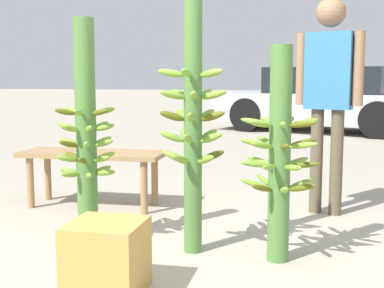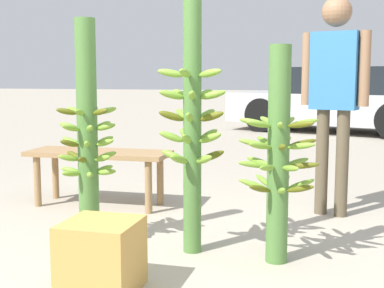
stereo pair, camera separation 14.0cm
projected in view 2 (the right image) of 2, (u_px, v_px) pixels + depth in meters
ground_plane at (165, 273)px, 3.08m from camera, size 80.00×80.00×0.00m
banana_stalk_left at (87, 134)px, 3.57m from camera, size 0.41×0.41×1.51m
banana_stalk_center at (192, 122)px, 3.36m from camera, size 0.44×0.44×1.66m
banana_stalk_right at (278, 155)px, 3.19m from camera, size 0.49×0.49×1.31m
vendor_person at (335, 83)px, 4.24m from camera, size 0.55×0.26×1.75m
market_bench at (99, 159)px, 4.65m from camera, size 1.25×0.46×0.48m
parked_car at (340, 100)px, 10.82m from camera, size 4.53×2.97×1.30m
produce_crate at (101, 256)px, 2.80m from camera, size 0.38×0.38×0.38m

